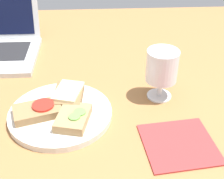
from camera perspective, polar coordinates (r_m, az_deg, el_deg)
The scene contains 7 objects.
wooden_table at distance 79.84cm, azimuth -7.79°, elevation -4.16°, with size 140.00×140.00×3.00cm, color #9E6B3D.
plate at distance 76.04cm, azimuth -9.40°, elevation -4.40°, with size 24.70×24.70×1.56cm, color silver.
sandwich_with_tomato at distance 74.98cm, azimuth -13.38°, elevation -3.76°, with size 12.41×9.49×2.51cm.
sandwich_with_cucumber at distance 71.45cm, azimuth -7.09°, elevation -5.15°, with size 8.73×10.70×2.49cm.
sandwich_with_cheese at distance 78.49cm, azimuth -7.98°, elevation -0.94°, with size 7.98×10.73×2.79cm.
wine_glass at distance 78.46cm, azimuth 9.10°, elevation 3.83°, with size 7.97×7.97×13.31cm.
napkin at distance 69.72cm, azimuth 12.14°, elevation -9.70°, with size 15.21×14.70×0.40cm, color #B23333.
Camera 1 is at (7.29, -62.34, 50.85)cm, focal length 50.00 mm.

